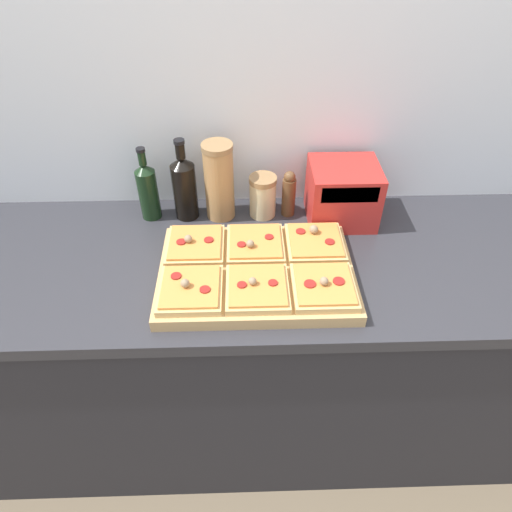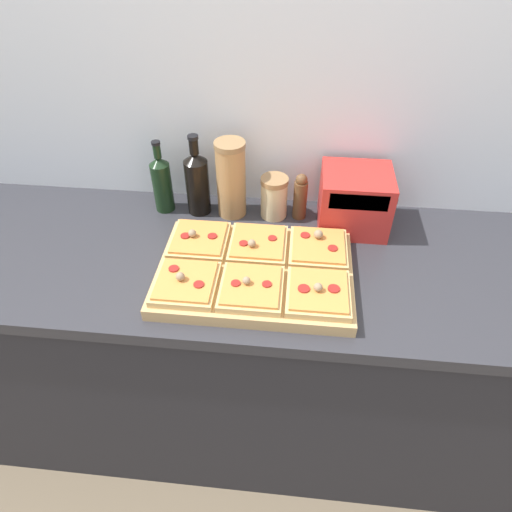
# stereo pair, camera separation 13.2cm
# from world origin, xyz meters

# --- Properties ---
(ground_plane) EXTENTS (12.00, 12.00, 0.00)m
(ground_plane) POSITION_xyz_m (0.00, 0.00, 0.00)
(ground_plane) COLOR brown
(wall_back) EXTENTS (6.00, 0.06, 2.50)m
(wall_back) POSITION_xyz_m (0.00, 0.67, 1.25)
(wall_back) COLOR silver
(wall_back) RESTS_ON ground_plane
(kitchen_counter) EXTENTS (2.63, 0.67, 0.93)m
(kitchen_counter) POSITION_xyz_m (0.00, 0.32, 0.47)
(kitchen_counter) COLOR #232328
(kitchen_counter) RESTS_ON ground_plane
(cutting_board) EXTENTS (0.56, 0.39, 0.04)m
(cutting_board) POSITION_xyz_m (-0.05, 0.23, 0.95)
(cutting_board) COLOR tan
(cutting_board) RESTS_ON kitchen_counter
(pizza_slice_back_left) EXTENTS (0.17, 0.18, 0.05)m
(pizza_slice_back_left) POSITION_xyz_m (-0.23, 0.33, 0.98)
(pizza_slice_back_left) COLOR tan
(pizza_slice_back_left) RESTS_ON cutting_board
(pizza_slice_back_center) EXTENTS (0.17, 0.18, 0.05)m
(pizza_slice_back_center) POSITION_xyz_m (-0.05, 0.33, 0.98)
(pizza_slice_back_center) COLOR tan
(pizza_slice_back_center) RESTS_ON cutting_board
(pizza_slice_back_right) EXTENTS (0.17, 0.18, 0.06)m
(pizza_slice_back_right) POSITION_xyz_m (0.13, 0.33, 0.98)
(pizza_slice_back_right) COLOR tan
(pizza_slice_back_right) RESTS_ON cutting_board
(pizza_slice_front_left) EXTENTS (0.17, 0.18, 0.05)m
(pizza_slice_front_left) POSITION_xyz_m (-0.23, 0.14, 0.98)
(pizza_slice_front_left) COLOR tan
(pizza_slice_front_left) RESTS_ON cutting_board
(pizza_slice_front_center) EXTENTS (0.17, 0.18, 0.05)m
(pizza_slice_front_center) POSITION_xyz_m (-0.05, 0.14, 0.98)
(pizza_slice_front_center) COLOR tan
(pizza_slice_front_center) RESTS_ON cutting_board
(pizza_slice_front_right) EXTENTS (0.17, 0.18, 0.05)m
(pizza_slice_front_right) POSITION_xyz_m (0.13, 0.14, 0.98)
(pizza_slice_front_right) COLOR tan
(pizza_slice_front_right) RESTS_ON cutting_board
(olive_oil_bottle) EXTENTS (0.07, 0.07, 0.26)m
(olive_oil_bottle) POSITION_xyz_m (-0.40, 0.55, 1.03)
(olive_oil_bottle) COLOR black
(olive_oil_bottle) RESTS_ON kitchen_counter
(wine_bottle) EXTENTS (0.08, 0.08, 0.28)m
(wine_bottle) POSITION_xyz_m (-0.28, 0.55, 1.04)
(wine_bottle) COLOR black
(wine_bottle) RESTS_ON kitchen_counter
(grain_jar_tall) EXTENTS (0.10, 0.10, 0.27)m
(grain_jar_tall) POSITION_xyz_m (-0.16, 0.55, 1.06)
(grain_jar_tall) COLOR #AD7F4C
(grain_jar_tall) RESTS_ON kitchen_counter
(grain_jar_short) EXTENTS (0.09, 0.09, 0.15)m
(grain_jar_short) POSITION_xyz_m (-0.02, 0.55, 1.00)
(grain_jar_short) COLOR beige
(grain_jar_short) RESTS_ON kitchen_counter
(pepper_mill) EXTENTS (0.05, 0.05, 0.16)m
(pepper_mill) POSITION_xyz_m (0.07, 0.55, 1.01)
(pepper_mill) COLOR brown
(pepper_mill) RESTS_ON kitchen_counter
(toaster_oven) EXTENTS (0.24, 0.20, 0.19)m
(toaster_oven) POSITION_xyz_m (0.24, 0.52, 1.03)
(toaster_oven) COLOR red
(toaster_oven) RESTS_ON kitchen_counter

